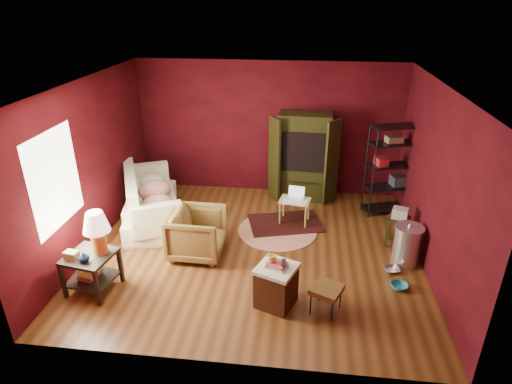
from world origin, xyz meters
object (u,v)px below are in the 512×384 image
Objects in this scene: sofa at (151,202)px; armchair at (197,231)px; hamper at (276,285)px; side_table at (94,245)px; laptop_desk at (295,202)px; wire_shelving at (391,166)px; tv_armoire at (304,155)px.

sofa is 2.32× the size of armchair.
hamper is at bearing -127.10° from armchair.
side_table reaches higher than armchair.
sofa is at bearing -164.59° from laptop_desk.
armchair is 1.26× the size of laptop_desk.
hamper is at bearing -142.63° from sofa.
wire_shelving is (4.51, 0.92, 0.58)m from sofa.
armchair is 0.70× the size of side_table.
hamper is 3.62m from tv_armoire.
wire_shelving is (1.67, -0.48, 0.03)m from tv_armoire.
sofa is at bearing 88.01° from side_table.
tv_armoire is at bearing 146.84° from wire_shelving.
sofa is 2.91× the size of laptop_desk.
wire_shelving is (3.35, 1.95, 0.54)m from armchair.
tv_armoire is at bearing -76.15° from sofa.
sofa is 2.12m from side_table.
sofa is at bearing 139.85° from hamper.
hamper is (1.39, -1.11, -0.11)m from armchair.
tv_armoire is (2.84, 1.40, 0.56)m from sofa.
laptop_desk is 1.26m from tv_armoire.
side_table reaches higher than sofa.
side_table is at bearing 178.81° from hamper.
sofa is 1.55m from armchair.
laptop_desk is at bearing -48.73° from armchair.
armchair is at bearing -121.78° from tv_armoire.
wire_shelving is (1.79, 0.66, 0.55)m from laptop_desk.
armchair is 0.49× the size of wire_shelving.
hamper is at bearing -139.63° from wire_shelving.
armchair is 0.48× the size of tv_armoire.
side_table is (-0.07, -2.09, 0.36)m from sofa.
laptop_desk is at bearing -97.05° from sofa.
armchair is 3.00m from tv_armoire.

